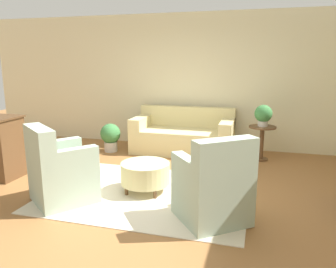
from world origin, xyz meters
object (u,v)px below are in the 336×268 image
Objects in this scene: couch at (183,136)px; ottoman_table at (145,173)px; armchair_left at (59,173)px; potted_plant_floor at (110,136)px; armchair_right at (214,189)px; potted_plant_on_side_table at (263,114)px; side_table at (262,137)px.

ottoman_table is (-0.04, -2.22, -0.05)m from couch.
ottoman_table is at bearing 33.46° from armchair_left.
potted_plant_floor reaches higher than ottoman_table.
armchair_right is (1.02, -2.85, 0.08)m from couch.
couch is at bearing 173.31° from potted_plant_on_side_table.
potted_plant_on_side_table is 3.04m from potted_plant_floor.
side_table is at bearing 46.49° from armchair_left.
armchair_left is 3.72m from potted_plant_on_side_table.
couch is 1.49m from potted_plant_floor.
potted_plant_floor is (-1.40, 1.82, 0.05)m from ottoman_table.
armchair_left is 2.50m from potted_plant_floor.
potted_plant_on_side_table reaches higher than side_table.
potted_plant_floor is (-2.98, -0.22, -0.11)m from side_table.
side_table is at bearing 90.00° from potted_plant_on_side_table.
side_table is 2.99m from potted_plant_floor.
side_table is 1.12× the size of potted_plant_floor.
potted_plant_floor is (-0.44, 2.46, -0.08)m from armchair_left.
potted_plant_floor is at bearing 100.21° from armchair_left.
potted_plant_floor is (-2.46, 2.46, -0.08)m from armchair_right.
potted_plant_on_side_table is at bearing -90.00° from side_table.
armchair_left is 2.58× the size of potted_plant_on_side_table.
armchair_left is 3.69m from side_table.
couch is 3.46× the size of potted_plant_floor.
potted_plant_on_side_table reaches higher than couch.
ottoman_table is at bearing -127.72° from side_table.
armchair_right is 2.76m from potted_plant_on_side_table.
side_table is at bearing -6.69° from couch.
armchair_left is 1.00× the size of armchair_right.
potted_plant_floor is at bearing 135.01° from armchair_right.
armchair_left is at bearing -79.79° from potted_plant_floor.
ottoman_table is 1.74× the size of potted_plant_on_side_table.
couch reaches higher than side_table.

